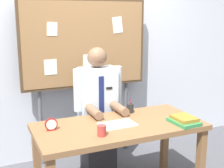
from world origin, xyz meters
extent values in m
cube|color=silver|center=(0.00, 1.15, 1.35)|extent=(6.40, 0.08, 2.70)
cube|color=brown|center=(0.00, 0.00, 0.73)|extent=(1.57, 0.75, 0.05)
cube|color=brown|center=(0.73, -0.31, 0.35)|extent=(0.07, 0.07, 0.71)
cube|color=brown|center=(-0.73, 0.31, 0.35)|extent=(0.07, 0.07, 0.71)
cube|color=brown|center=(0.73, 0.31, 0.35)|extent=(0.07, 0.07, 0.71)
cube|color=#2D2D33|center=(0.00, 0.56, 0.22)|extent=(0.34, 0.30, 0.44)
cube|color=silver|center=(0.00, 0.56, 0.82)|extent=(0.40, 0.22, 0.77)
sphere|color=brown|center=(0.00, 0.56, 1.32)|extent=(0.21, 0.21, 0.21)
cylinder|color=silver|center=(-0.23, 0.54, 0.98)|extent=(0.09, 0.09, 0.45)
cylinder|color=silver|center=(0.23, 0.54, 0.98)|extent=(0.09, 0.09, 0.45)
cylinder|color=brown|center=(-0.14, 0.30, 0.81)|extent=(0.09, 0.30, 0.09)
cylinder|color=brown|center=(0.14, 0.30, 0.81)|extent=(0.09, 0.30, 0.09)
cube|color=navy|center=(0.00, 0.45, 0.88)|extent=(0.06, 0.01, 0.50)
cube|color=black|center=(0.09, 0.45, 1.00)|extent=(0.07, 0.01, 0.02)
cube|color=#4C3823|center=(0.00, 0.95, 1.43)|extent=(1.52, 0.05, 1.03)
cube|color=olive|center=(0.00, 0.94, 1.43)|extent=(1.46, 0.04, 0.97)
cylinder|color=#59595E|center=(-0.56, 0.98, 0.47)|extent=(0.04, 0.04, 0.94)
cylinder|color=#59595E|center=(0.56, 0.98, 0.47)|extent=(0.04, 0.04, 0.94)
cube|color=silver|center=(-0.42, 0.92, 1.19)|extent=(0.14, 0.00, 0.18)
cube|color=white|center=(0.40, 0.92, 1.64)|extent=(0.14, 0.00, 0.20)
cube|color=silver|center=(0.03, 0.92, 1.21)|extent=(0.15, 0.00, 0.20)
cube|color=#F4EFCC|center=(-0.39, 0.92, 1.61)|extent=(0.12, 0.00, 0.15)
cube|color=#337F47|center=(0.56, -0.23, 0.77)|extent=(0.22, 0.29, 0.03)
cube|color=olive|center=(0.57, -0.22, 0.81)|extent=(0.19, 0.23, 0.03)
cube|color=silver|center=(-0.03, -0.02, 0.76)|extent=(0.34, 0.21, 0.01)
cylinder|color=maroon|center=(-0.62, 0.10, 0.81)|extent=(0.11, 0.02, 0.11)
cylinder|color=white|center=(-0.62, 0.09, 0.81)|extent=(0.09, 0.00, 0.09)
cube|color=maroon|center=(-0.62, 0.10, 0.76)|extent=(0.08, 0.04, 0.01)
cylinder|color=#B23833|center=(-0.26, -0.20, 0.80)|extent=(0.08, 0.08, 0.09)
cylinder|color=#262626|center=(0.25, 0.26, 0.81)|extent=(0.07, 0.07, 0.09)
cylinder|color=#263399|center=(0.25, 0.27, 0.85)|extent=(0.01, 0.01, 0.15)
cylinder|color=maroon|center=(0.24, 0.25, 0.85)|extent=(0.01, 0.01, 0.15)
camera|label=1|loc=(-1.15, -2.45, 1.75)|focal=48.86mm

